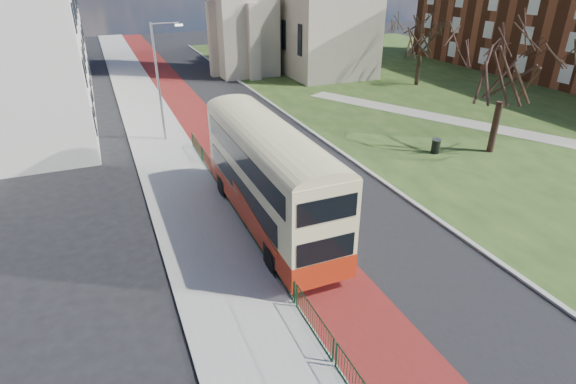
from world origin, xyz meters
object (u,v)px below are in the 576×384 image
streetlamp (160,77)px  winter_tree_near (509,59)px  bus (268,173)px  winter_tree_far (423,32)px  litter_bin (436,146)px

streetlamp → winter_tree_near: size_ratio=0.90×
bus → winter_tree_far: 32.98m
bus → litter_bin: bearing=18.2°
bus → winter_tree_near: bearing=10.7°
streetlamp → bus: size_ratio=0.68×
winter_tree_far → streetlamp: bearing=-165.1°
bus → litter_bin: bus is taller
streetlamp → litter_bin: size_ratio=8.22×
winter_tree_far → bus: bearing=-139.3°
litter_bin → winter_tree_near: bearing=-18.6°
winter_tree_near → litter_bin: size_ratio=9.14×
streetlamp → winter_tree_far: streetlamp is taller
streetlamp → winter_tree_far: bearing=14.9°
winter_tree_far → litter_bin: 20.87m
bus → streetlamp: bearing=100.3°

